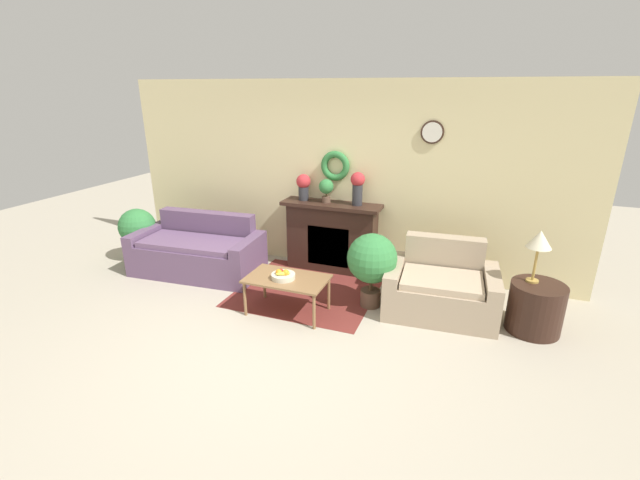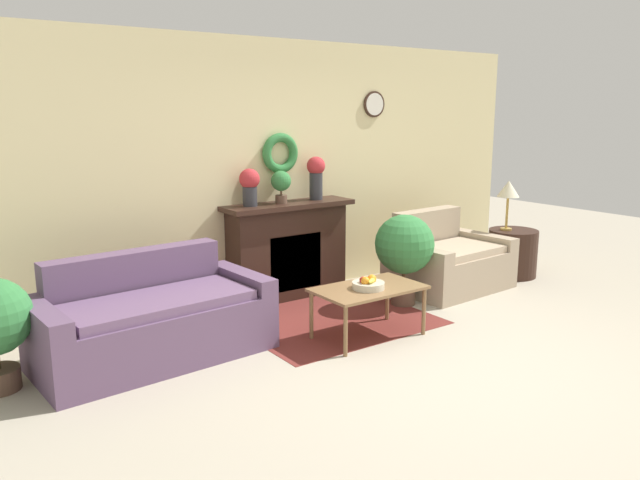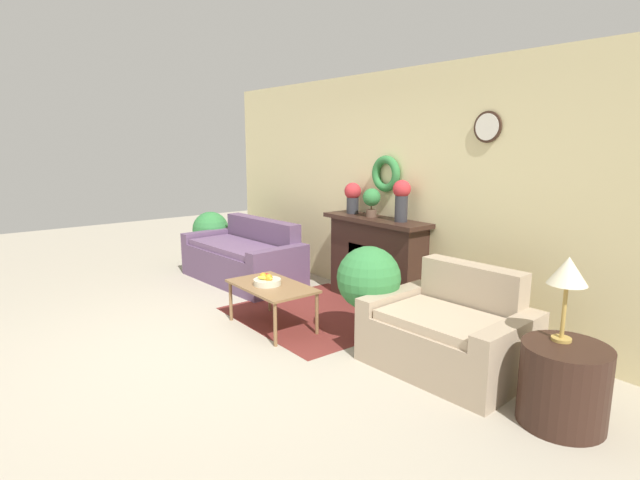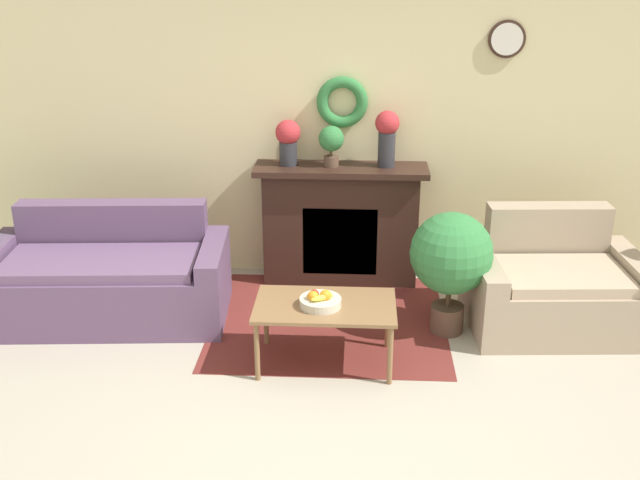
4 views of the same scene
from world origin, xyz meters
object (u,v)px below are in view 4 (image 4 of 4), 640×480
loveseat_right (555,288)px  potted_plant_floor_by_loveseat (451,257)px  fireplace (341,223)px  potted_plant_on_mantel (331,141)px  couch_left (108,279)px  fruit_bowl (320,301)px  coffee_table (325,310)px  vase_on_mantel_left (288,139)px  vase_on_mantel_right (387,134)px

loveseat_right → potted_plant_floor_by_loveseat: size_ratio=1.43×
fireplace → potted_plant_on_mantel: 0.72m
couch_left → fruit_bowl: couch_left is taller
coffee_table → potted_plant_on_mantel: potted_plant_on_mantel is taller
coffee_table → fruit_bowl: bearing=-132.6°
fireplace → coffee_table: (-0.06, -1.43, -0.11)m
loveseat_right → vase_on_mantel_left: (-2.10, 0.74, 0.95)m
loveseat_right → fruit_bowl: 1.91m
couch_left → coffee_table: couch_left is taller
fireplace → vase_on_mantel_left: size_ratio=3.80×
coffee_table → potted_plant_on_mantel: size_ratio=2.85×
coffee_table → potted_plant_floor_by_loveseat: potted_plant_floor_by_loveseat is taller
potted_plant_on_mantel → fruit_bowl: bearing=-90.5°
couch_left → fireplace: bearing=19.4°
coffee_table → potted_plant_on_mantel: (-0.02, 1.41, 0.83)m
loveseat_right → vase_on_mantel_left: bearing=156.8°
fruit_bowl → coffee_table: bearing=47.4°
fireplace → fruit_bowl: fireplace is taller
fireplace → couch_left: (-1.79, -0.78, -0.21)m
coffee_table → vase_on_mantel_left: size_ratio=2.54×
coffee_table → potted_plant_on_mantel: bearing=90.8°
vase_on_mantel_right → vase_on_mantel_left: bearing=180.0°
fireplace → fruit_bowl: (-0.10, -1.46, -0.02)m
loveseat_right → fruit_bowl: loveseat_right is taller
potted_plant_floor_by_loveseat → vase_on_mantel_right: bearing=116.9°
fireplace → potted_plant_floor_by_loveseat: bearing=-47.5°
loveseat_right → potted_plant_on_mantel: (-1.74, 0.72, 0.94)m
fruit_bowl → potted_plant_floor_by_loveseat: potted_plant_floor_by_loveseat is taller
vase_on_mantel_right → potted_plant_on_mantel: bearing=-177.5°
loveseat_right → vase_on_mantel_right: (-1.29, 0.74, 1.00)m
potted_plant_on_mantel → vase_on_mantel_left: bearing=176.8°
vase_on_mantel_left → potted_plant_on_mantel: size_ratio=1.12×
fruit_bowl → vase_on_mantel_left: bearing=103.2°
loveseat_right → fruit_bowl: (-1.75, -0.72, 0.20)m
vase_on_mantel_right → loveseat_right: bearing=-30.0°
couch_left → vase_on_mantel_left: size_ratio=5.01×
fireplace → vase_on_mantel_right: 0.86m
loveseat_right → potted_plant_floor_by_loveseat: potted_plant_floor_by_loveseat is taller
vase_on_mantel_right → potted_plant_floor_by_loveseat: bearing=-63.1°
vase_on_mantel_left → loveseat_right: bearing=-19.5°
fruit_bowl → vase_on_mantel_left: 1.68m
fruit_bowl → potted_plant_on_mantel: potted_plant_on_mantel is taller
fireplace → potted_plant_floor_by_loveseat: size_ratio=1.53×
couch_left → coffee_table: 1.85m
vase_on_mantel_left → potted_plant_floor_by_loveseat: size_ratio=0.40×
couch_left → potted_plant_floor_by_loveseat: 2.65m
coffee_table → fruit_bowl: fruit_bowl is taller
fireplace → loveseat_right: bearing=-24.0°
potted_plant_on_mantel → potted_plant_floor_by_loveseat: (0.92, -0.89, -0.63)m
fireplace → couch_left: bearing=-156.4°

